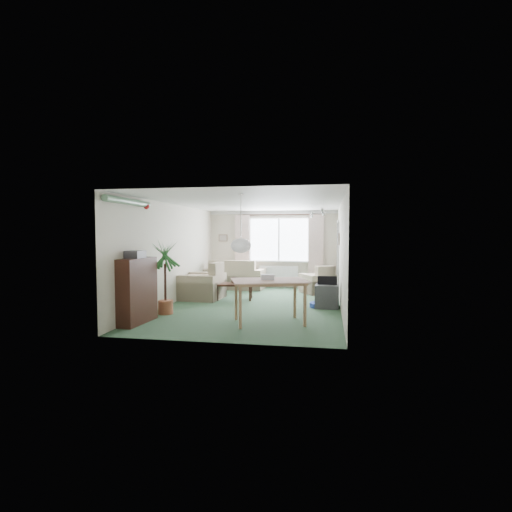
% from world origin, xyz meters
% --- Properties ---
extents(ground, '(6.50, 6.50, 0.00)m').
position_xyz_m(ground, '(0.00, 0.00, 0.00)').
color(ground, '#2F4E35').
extents(window, '(1.80, 0.03, 1.30)m').
position_xyz_m(window, '(0.20, 3.23, 1.50)').
color(window, white).
extents(curtain_rod, '(2.60, 0.03, 0.03)m').
position_xyz_m(curtain_rod, '(0.20, 3.15, 2.27)').
color(curtain_rod, black).
extents(curtain_left, '(0.45, 0.08, 2.00)m').
position_xyz_m(curtain_left, '(-0.95, 3.13, 1.27)').
color(curtain_left, beige).
extents(curtain_right, '(0.45, 0.08, 2.00)m').
position_xyz_m(curtain_right, '(1.35, 3.13, 1.27)').
color(curtain_right, beige).
extents(radiator, '(1.20, 0.10, 0.55)m').
position_xyz_m(radiator, '(0.20, 3.19, 0.40)').
color(radiator, white).
extents(doorway, '(0.03, 0.95, 2.00)m').
position_xyz_m(doorway, '(1.99, 2.20, 1.00)').
color(doorway, black).
extents(pendant_lamp, '(0.36, 0.36, 0.36)m').
position_xyz_m(pendant_lamp, '(0.20, -2.30, 1.48)').
color(pendant_lamp, white).
extents(tinsel_garland, '(1.60, 1.60, 0.12)m').
position_xyz_m(tinsel_garland, '(-1.92, -2.30, 2.28)').
color(tinsel_garland, '#196626').
extents(bauble_cluster_a, '(0.20, 0.20, 0.20)m').
position_xyz_m(bauble_cluster_a, '(1.30, 0.90, 2.22)').
color(bauble_cluster_a, silver).
extents(bauble_cluster_b, '(0.20, 0.20, 0.20)m').
position_xyz_m(bauble_cluster_b, '(1.60, -0.30, 2.22)').
color(bauble_cluster_b, silver).
extents(wall_picture_back, '(0.28, 0.03, 0.22)m').
position_xyz_m(wall_picture_back, '(-1.60, 3.23, 1.55)').
color(wall_picture_back, brown).
extents(wall_picture_right, '(0.03, 0.24, 0.30)m').
position_xyz_m(wall_picture_right, '(1.98, 1.20, 1.55)').
color(wall_picture_right, brown).
extents(sofa, '(1.82, 1.01, 0.89)m').
position_xyz_m(sofa, '(-1.09, 2.75, 0.44)').
color(sofa, beige).
rests_on(sofa, ground).
extents(armchair_corner, '(1.20, 1.18, 0.80)m').
position_xyz_m(armchair_corner, '(1.48, 2.23, 0.40)').
color(armchair_corner, '#B5AC89').
rests_on(armchair_corner, ground).
extents(armchair_left, '(1.08, 1.13, 0.95)m').
position_xyz_m(armchair_left, '(-1.50, 0.69, 0.48)').
color(armchair_left, '#C6AA95').
rests_on(armchair_left, ground).
extents(coffee_table, '(0.98, 0.62, 0.42)m').
position_xyz_m(coffee_table, '(-0.64, 0.73, 0.21)').
color(coffee_table, black).
rests_on(coffee_table, ground).
extents(photo_frame, '(0.12, 0.05, 0.16)m').
position_xyz_m(photo_frame, '(-0.66, 0.74, 0.50)').
color(photo_frame, '#52352A').
rests_on(photo_frame, coffee_table).
extents(bookshelf, '(0.39, 1.03, 1.23)m').
position_xyz_m(bookshelf, '(-1.84, -2.20, 0.62)').
color(bookshelf, black).
rests_on(bookshelf, ground).
extents(hifi_box, '(0.29, 0.36, 0.14)m').
position_xyz_m(hifi_box, '(-1.85, -2.22, 1.30)').
color(hifi_box, '#3F3E44').
rests_on(hifi_box, bookshelf).
extents(houseplant, '(0.87, 0.87, 1.55)m').
position_xyz_m(houseplant, '(-1.65, -1.29, 0.77)').
color(houseplant, '#1D5623').
rests_on(houseplant, ground).
extents(dining_table, '(1.49, 1.22, 0.80)m').
position_xyz_m(dining_table, '(0.63, -1.76, 0.40)').
color(dining_table, tan).
rests_on(dining_table, ground).
extents(gift_box, '(0.27, 0.21, 0.12)m').
position_xyz_m(gift_box, '(0.59, -1.72, 0.86)').
color(gift_box, silver).
rests_on(gift_box, dining_table).
extents(tv_cube, '(0.55, 0.60, 0.52)m').
position_xyz_m(tv_cube, '(1.70, 0.06, 0.26)').
color(tv_cube, '#323236').
rests_on(tv_cube, ground).
extents(pet_bed, '(0.54, 0.54, 0.10)m').
position_xyz_m(pet_bed, '(1.56, 0.05, 0.05)').
color(pet_bed, '#2231A0').
rests_on(pet_bed, ground).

